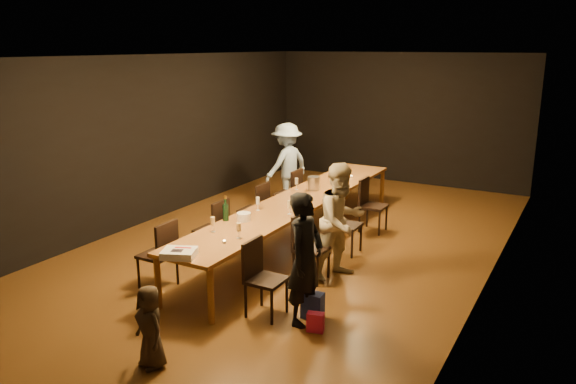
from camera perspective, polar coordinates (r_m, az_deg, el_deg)
The scene contains 30 objects.
ground at distance 9.26m, azimuth 0.99°, elevation -5.24°, with size 10.00×10.00×0.00m, color #442611.
room_shell at distance 8.77m, azimuth 1.05°, elevation 7.62°, with size 6.04×10.04×3.02m.
table at distance 9.04m, azimuth 1.01°, elevation -1.06°, with size 0.90×6.00×0.75m.
chair_right_0 at distance 6.76m, azimuth -2.22°, elevation -8.82°, with size 0.42×0.42×0.93m, color black, non-canonical shape.
chair_right_1 at distance 7.73m, azimuth 2.40°, elevation -5.71°, with size 0.42×0.42×0.93m, color black, non-canonical shape.
chair_right_2 at distance 8.76m, azimuth 5.93°, elevation -3.28°, with size 0.42×0.42×0.93m, color black, non-canonical shape.
chair_right_3 at distance 9.83m, azimuth 8.69°, elevation -1.36°, with size 0.42×0.42×0.93m, color black, non-canonical shape.
chair_left_0 at distance 7.71m, azimuth -13.16°, elevation -6.15°, with size 0.42×0.42×0.93m, color black, non-canonical shape.
chair_left_1 at distance 8.58m, azimuth -7.82°, elevation -3.73°, with size 0.42×0.42×0.93m, color black, non-canonical shape.
chair_left_2 at distance 9.52m, azimuth -3.52°, elevation -1.75°, with size 0.42×0.42×0.93m, color black, non-canonical shape.
chair_left_3 at distance 10.51m, azimuth -0.02°, elevation -0.13°, with size 0.42×0.42×0.93m, color black, non-canonical shape.
woman_birthday at distance 6.48m, azimuth 1.78°, elevation -6.80°, with size 0.57×0.38×1.57m, color black.
woman_tan at distance 7.76m, azimuth 5.44°, elevation -2.94°, with size 0.79×0.62×1.63m, color beige.
man_blue at distance 11.36m, azimuth -0.13°, elevation 2.88°, with size 1.07×0.61×1.65m, color #94B6E5.
child at distance 5.93m, azimuth -13.83°, elevation -13.14°, with size 0.42×0.28×0.87m, color #3A2E20.
gift_bag_red at distance 6.54m, azimuth 2.81°, elevation -13.07°, with size 0.19×0.11×0.23m, color #E02164.
gift_bag_blue at distance 6.82m, azimuth 2.52°, elevation -11.43°, with size 0.25×0.17×0.32m, color #2A43B7.
birthday_cake at distance 6.74m, azimuth -11.01°, elevation -6.13°, with size 0.47×0.43×0.09m.
plate_stack at distance 7.97m, azimuth -4.51°, elevation -2.52°, with size 0.20×0.20×0.11m, color white.
champagne_bottle at distance 7.96m, azimuth -6.36°, elevation -1.65°, with size 0.09×0.09×0.36m, color black, non-canonical shape.
ice_bucket at distance 9.62m, azimuth 2.62°, elevation 0.91°, with size 0.21×0.21×0.23m, color silver.
wineglass_0 at distance 7.52m, azimuth -7.64°, elevation -3.29°, with size 0.06×0.06×0.21m, color beige, non-canonical shape.
wineglass_1 at distance 7.24m, azimuth -5.03°, elevation -3.93°, with size 0.06×0.06×0.21m, color beige, non-canonical shape.
wineglass_2 at distance 8.43m, azimuth -3.08°, elevation -1.20°, with size 0.06×0.06×0.21m, color silver, non-canonical shape.
wineglass_3 at distance 8.22m, azimuth 0.15°, elevation -1.58°, with size 0.06×0.06×0.21m, color beige, non-canonical shape.
wineglass_4 at distance 9.62m, azimuth 0.87°, elevation 0.84°, with size 0.06×0.06×0.21m, color silver, non-canonical shape.
wineglass_5 at distance 9.59m, azimuth 4.49°, elevation 0.76°, with size 0.06×0.06×0.21m, color silver, non-canonical shape.
tealight_near at distance 7.12m, azimuth -6.48°, elevation -5.05°, with size 0.05×0.05×0.03m, color #B2B7B2.
tealight_mid at distance 9.00m, azimuth 1.99°, elevation -0.73°, with size 0.05×0.05×0.03m, color #B2B7B2.
tealight_far at distance 10.59m, azimuth 6.44°, elevation 1.56°, with size 0.05×0.05×0.03m, color #B2B7B2.
Camera 1 is at (4.07, -7.69, 3.17)m, focal length 35.00 mm.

